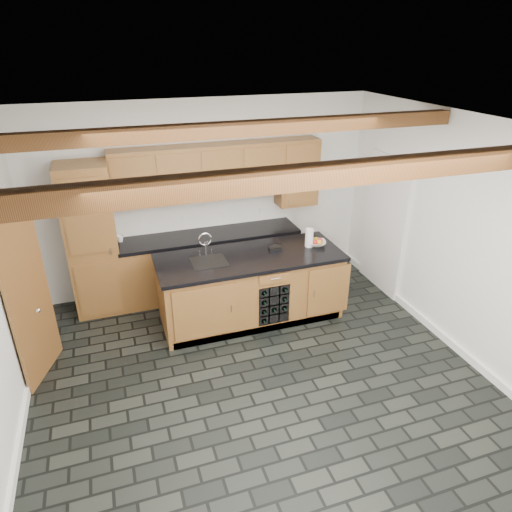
{
  "coord_description": "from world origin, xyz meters",
  "views": [
    {
      "loc": [
        -1.35,
        -3.85,
        3.52
      ],
      "look_at": [
        0.22,
        0.8,
        1.17
      ],
      "focal_mm": 32.0,
      "sensor_mm": 36.0,
      "label": 1
    }
  ],
  "objects_px": {
    "fruit_bowl": "(317,243)",
    "paper_towel": "(309,238)",
    "island": "(251,287)",
    "kitchen_scale": "(275,248)"
  },
  "relations": [
    {
      "from": "island",
      "to": "paper_towel",
      "type": "xyz_separation_m",
      "value": [
        0.85,
        0.05,
        0.59
      ]
    },
    {
      "from": "island",
      "to": "fruit_bowl",
      "type": "relative_size",
      "value": 9.9
    },
    {
      "from": "paper_towel",
      "to": "fruit_bowl",
      "type": "bearing_deg",
      "value": 0.3
    },
    {
      "from": "island",
      "to": "kitchen_scale",
      "type": "xyz_separation_m",
      "value": [
        0.38,
        0.09,
        0.49
      ]
    },
    {
      "from": "kitchen_scale",
      "to": "fruit_bowl",
      "type": "xyz_separation_m",
      "value": [
        0.59,
        -0.04,
        0.0
      ]
    },
    {
      "from": "kitchen_scale",
      "to": "paper_towel",
      "type": "height_order",
      "value": "paper_towel"
    },
    {
      "from": "island",
      "to": "kitchen_scale",
      "type": "relative_size",
      "value": 13.44
    },
    {
      "from": "fruit_bowl",
      "to": "paper_towel",
      "type": "xyz_separation_m",
      "value": [
        -0.12,
        -0.0,
        0.1
      ]
    },
    {
      "from": "paper_towel",
      "to": "island",
      "type": "bearing_deg",
      "value": -176.78
    },
    {
      "from": "island",
      "to": "fruit_bowl",
      "type": "distance_m",
      "value": 1.09
    }
  ]
}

